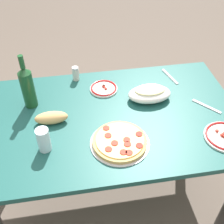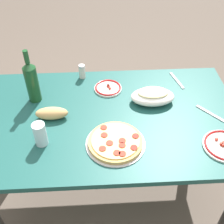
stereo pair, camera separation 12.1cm
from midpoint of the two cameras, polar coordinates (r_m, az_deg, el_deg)
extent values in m
plane|color=brown|center=(2.07, -1.73, -15.21)|extent=(8.00, 8.00, 0.00)
cube|color=#194C47|center=(1.54, -2.25, -1.32)|extent=(1.36, 0.84, 0.03)
cylinder|color=#33302D|center=(2.09, -20.52, -3.45)|extent=(0.07, 0.07, 0.67)
cylinder|color=#33302D|center=(2.17, 13.19, 0.31)|extent=(0.07, 0.07, 0.67)
cylinder|color=#B7B7BC|center=(1.39, -0.97, -6.22)|extent=(0.28, 0.28, 0.01)
cylinder|color=tan|center=(1.38, -0.97, -5.89)|extent=(0.26, 0.26, 0.02)
cylinder|color=#EACC75|center=(1.37, -0.98, -5.55)|extent=(0.23, 0.23, 0.01)
cylinder|color=#B22D1E|center=(1.35, -2.05, -6.19)|extent=(0.03, 0.03, 0.00)
cylinder|color=maroon|center=(1.34, 2.82, -6.69)|extent=(0.03, 0.03, 0.00)
cylinder|color=#B22D1E|center=(1.42, -3.57, -3.23)|extent=(0.03, 0.03, 0.00)
cylinder|color=#B22D1E|center=(1.33, -3.32, -7.38)|extent=(0.03, 0.03, 0.00)
cylinder|color=#B22D1E|center=(1.32, 0.73, -8.07)|extent=(0.03, 0.03, 0.00)
cylinder|color=maroon|center=(1.39, 2.86, -4.41)|extent=(0.03, 0.03, 0.00)
cylinder|color=#B22D1E|center=(1.32, -0.39, -7.97)|extent=(0.03, 0.03, 0.00)
cylinder|color=#B22D1E|center=(1.35, 0.47, -6.42)|extent=(0.03, 0.03, 0.00)
cylinder|color=#B22D1E|center=(1.39, -3.29, -4.70)|extent=(0.03, 0.03, 0.00)
cylinder|color=#B22D1E|center=(1.37, 0.38, -5.53)|extent=(0.03, 0.03, 0.00)
ellipsoid|color=white|center=(1.62, 5.25, 3.48)|extent=(0.24, 0.15, 0.07)
ellipsoid|color=#AD2819|center=(1.61, 5.28, 3.82)|extent=(0.20, 0.12, 0.03)
ellipsoid|color=beige|center=(1.60, 5.32, 4.32)|extent=(0.17, 0.10, 0.02)
cylinder|color=#194723|center=(1.61, -18.19, 4.13)|extent=(0.07, 0.07, 0.21)
cone|color=#194723|center=(1.54, -19.14, 7.63)|extent=(0.07, 0.07, 0.03)
cylinder|color=#194723|center=(1.51, -19.56, 9.17)|extent=(0.03, 0.03, 0.07)
cylinder|color=silver|center=(1.38, -15.74, -5.36)|extent=(0.06, 0.06, 0.12)
cube|color=#AD2819|center=(1.50, 18.99, -4.13)|extent=(0.01, 0.01, 0.01)
cube|color=#AD2819|center=(1.49, 18.61, -4.38)|extent=(0.01, 0.01, 0.01)
cube|color=#AD2819|center=(1.50, 17.75, -3.62)|extent=(0.01, 0.01, 0.01)
cube|color=#AD2819|center=(1.48, 18.91, -4.56)|extent=(0.01, 0.01, 0.01)
cylinder|color=white|center=(1.70, -3.68, 4.47)|extent=(0.16, 0.16, 0.01)
torus|color=red|center=(1.69, -3.69, 4.68)|extent=(0.15, 0.15, 0.01)
cube|color=#AD2819|center=(1.68, -3.39, 4.55)|extent=(0.01, 0.01, 0.01)
cube|color=#AD2819|center=(1.70, -3.63, 5.02)|extent=(0.01, 0.01, 0.01)
cube|color=#AD2819|center=(1.70, -3.76, 5.07)|extent=(0.01, 0.01, 0.01)
cube|color=#AD2819|center=(1.70, -3.57, 4.94)|extent=(0.01, 0.01, 0.01)
ellipsoid|color=tan|center=(1.52, -14.06, -1.19)|extent=(0.17, 0.07, 0.06)
cylinder|color=silver|center=(1.78, -9.07, 7.25)|extent=(0.04, 0.04, 0.07)
cylinder|color=#B7B7BC|center=(1.76, -9.23, 8.41)|extent=(0.04, 0.04, 0.01)
cube|color=#B7B7BC|center=(1.65, 16.08, 1.01)|extent=(0.12, 0.14, 0.00)
cube|color=#B7B7BC|center=(1.82, 9.41, 6.83)|extent=(0.06, 0.17, 0.00)
camera|label=1|loc=(0.06, -92.30, -2.09)|focal=46.63mm
camera|label=2|loc=(0.06, 87.70, 2.09)|focal=46.63mm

